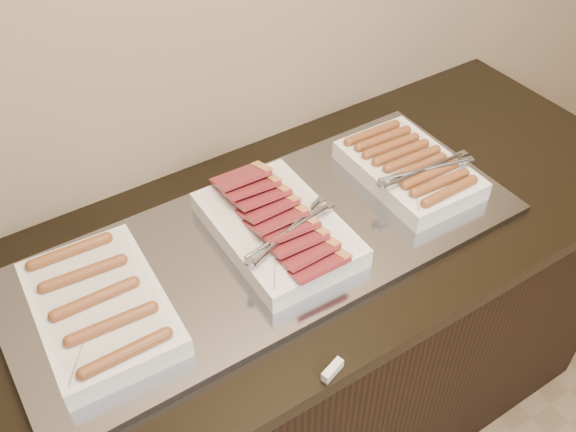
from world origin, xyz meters
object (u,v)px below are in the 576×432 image
object	(u,v)px
dish_left	(100,307)
dish_right	(410,168)
warming_tray	(269,243)
counter	(277,355)
dish_center	(278,227)

from	to	relation	value
dish_left	dish_right	size ratio (longest dim) A/B	1.09
warming_tray	dish_right	distance (m)	0.42
counter	warming_tray	distance (m)	0.46
counter	dish_right	distance (m)	0.64
dish_left	dish_center	distance (m)	0.43
dish_center	warming_tray	bearing A→B (deg)	172.55
counter	warming_tray	world-z (taller)	warming_tray
dish_left	dish_right	distance (m)	0.82
counter	warming_tray	bearing A→B (deg)	180.00
dish_left	dish_center	xyz separation A→B (m)	(0.43, -0.00, 0.01)
warming_tray	dish_right	size ratio (longest dim) A/B	3.41
counter	dish_left	xyz separation A→B (m)	(-0.42, 0.00, 0.50)
counter	dish_right	xyz separation A→B (m)	(0.40, -0.00, 0.50)
warming_tray	counter	bearing A→B (deg)	0.00
dish_left	dish_right	bearing A→B (deg)	2.59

